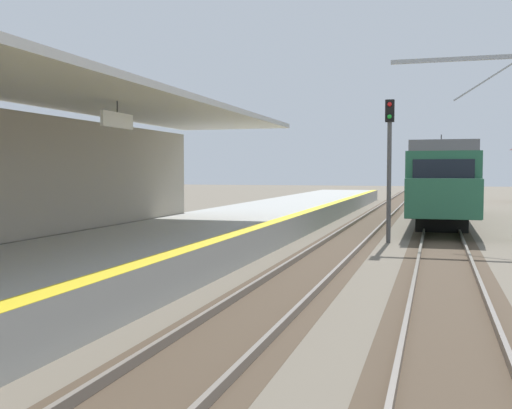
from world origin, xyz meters
TOP-DOWN VIEW (x-y plane):
  - station_platform at (-2.50, 16.00)m, footprint 5.00×80.00m
  - track_pair_nearest_platform at (1.90, 20.00)m, footprint 2.34×120.00m
  - track_pair_middle at (5.30, 20.00)m, footprint 2.34×120.00m
  - approaching_train at (5.30, 33.86)m, footprint 2.93×19.60m
  - rail_signal_post at (3.39, 22.99)m, footprint 0.32×0.34m
  - catenary_pylon_far_side at (7.75, 25.10)m, footprint 5.00×0.40m

SIDE VIEW (x-z plane):
  - track_pair_nearest_platform at x=1.90m, z-range -0.03..0.13m
  - track_pair_middle at x=5.30m, z-range -0.03..0.13m
  - station_platform at x=-2.50m, z-range 0.00..0.90m
  - approaching_train at x=5.30m, z-range -0.20..4.56m
  - rail_signal_post at x=3.39m, z-range 0.59..5.79m
  - catenary_pylon_far_side at x=7.75m, z-range -0.15..7.35m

